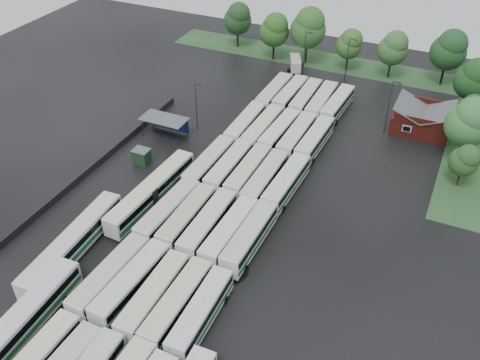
% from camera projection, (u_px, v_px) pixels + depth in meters
% --- Properties ---
extents(ground, '(160.00, 160.00, 0.00)m').
position_uv_depth(ground, '(191.00, 237.00, 74.32)').
color(ground, black).
rests_on(ground, ground).
extents(brick_building, '(10.07, 8.60, 5.39)m').
position_uv_depth(brick_building, '(422.00, 121.00, 96.34)').
color(brick_building, maroon).
rests_on(brick_building, ground).
extents(wash_shed, '(8.20, 4.20, 3.58)m').
position_uv_depth(wash_shed, '(165.00, 120.00, 94.43)').
color(wash_shed, '#2D2D30').
rests_on(wash_shed, ground).
extents(utility_hut, '(2.70, 2.20, 2.62)m').
position_uv_depth(utility_hut, '(142.00, 156.00, 88.20)').
color(utility_hut, '#143218').
rests_on(utility_hut, ground).
extents(grass_strip_north, '(80.00, 10.00, 0.01)m').
position_uv_depth(grass_strip_north, '(338.00, 63.00, 120.96)').
color(grass_strip_north, '#254C24').
rests_on(grass_strip_north, ground).
extents(grass_strip_east, '(10.00, 50.00, 0.01)m').
position_uv_depth(grass_strip_east, '(478.00, 142.00, 94.09)').
color(grass_strip_east, '#254C24').
rests_on(grass_strip_east, ground).
extents(west_fence, '(0.10, 50.00, 1.20)m').
position_uv_depth(west_fence, '(96.00, 166.00, 87.30)').
color(west_fence, '#2D2D30').
rests_on(west_fence, ground).
extents(bus_r1c0, '(3.20, 13.24, 3.66)m').
position_uv_depth(bus_r1c0, '(110.00, 277.00, 65.59)').
color(bus_r1c0, silver).
rests_on(bus_r1c0, ground).
extents(bus_r1c1, '(3.35, 13.27, 3.66)m').
position_uv_depth(bus_r1c1, '(132.00, 283.00, 64.77)').
color(bus_r1c1, silver).
rests_on(bus_r1c1, ground).
extents(bus_r1c2, '(3.01, 13.01, 3.61)m').
position_uv_depth(bus_r1c2, '(154.00, 296.00, 63.18)').
color(bus_r1c2, silver).
rests_on(bus_r1c2, ground).
extents(bus_r1c3, '(2.77, 12.91, 3.59)m').
position_uv_depth(bus_r1c3, '(177.00, 304.00, 62.24)').
color(bus_r1c3, silver).
rests_on(bus_r1c3, ground).
extents(bus_r1c4, '(2.96, 12.58, 3.48)m').
position_uv_depth(bus_r1c4, '(201.00, 313.00, 61.21)').
color(bus_r1c4, silver).
rests_on(bus_r1c4, ground).
extents(bus_r2c0, '(3.32, 13.18, 3.64)m').
position_uv_depth(bus_r2c0, '(168.00, 212.00, 75.62)').
color(bus_r2c0, silver).
rests_on(bus_r2c0, ground).
extents(bus_r2c1, '(2.72, 12.72, 3.54)m').
position_uv_depth(bus_r2c1, '(187.00, 218.00, 74.68)').
color(bus_r2c1, silver).
rests_on(bus_r2c1, ground).
extents(bus_r2c2, '(2.88, 13.15, 3.65)m').
position_uv_depth(bus_r2c2, '(208.00, 225.00, 73.44)').
color(bus_r2c2, silver).
rests_on(bus_r2c2, ground).
extents(bus_r2c3, '(3.00, 12.99, 3.60)m').
position_uv_depth(bus_r2c3, '(229.00, 232.00, 72.22)').
color(bus_r2c3, silver).
rests_on(bus_r2c3, ground).
extents(bus_r2c4, '(2.90, 13.09, 3.64)m').
position_uv_depth(bus_r2c4, '(250.00, 237.00, 71.40)').
color(bus_r2c4, silver).
rests_on(bus_r2c4, ground).
extents(bus_r3c0, '(2.96, 13.05, 3.62)m').
position_uv_depth(bus_r3c0, '(209.00, 164.00, 85.33)').
color(bus_r3c0, silver).
rests_on(bus_r3c0, ground).
extents(bus_r3c1, '(2.80, 12.92, 3.59)m').
position_uv_depth(bus_r3c1, '(229.00, 167.00, 84.59)').
color(bus_r3c1, silver).
rests_on(bus_r3c1, ground).
extents(bus_r3c2, '(2.74, 12.82, 3.57)m').
position_uv_depth(bus_r3c2, '(248.00, 172.00, 83.52)').
color(bus_r3c2, silver).
rests_on(bus_r3c2, ground).
extents(bus_r3c3, '(2.83, 13.03, 3.62)m').
position_uv_depth(bus_r3c3, '(265.00, 179.00, 81.97)').
color(bus_r3c3, silver).
rests_on(bus_r3c3, ground).
extents(bus_r3c4, '(3.17, 13.12, 3.63)m').
position_uv_depth(bus_r3c4, '(286.00, 183.00, 81.13)').
color(bus_r3c4, silver).
rests_on(bus_r3c4, ground).
extents(bus_r4c0, '(2.91, 13.00, 3.61)m').
position_uv_depth(bus_r4c0, '(246.00, 125.00, 95.15)').
color(bus_r4c0, silver).
rests_on(bus_r4c0, ground).
extents(bus_r4c1, '(2.94, 12.92, 3.58)m').
position_uv_depth(bus_r4c1, '(263.00, 128.00, 94.21)').
color(bus_r4c1, silver).
rests_on(bus_r4c1, ground).
extents(bus_r4c2, '(3.22, 12.77, 3.53)m').
position_uv_depth(bus_r4c2, '(279.00, 132.00, 93.20)').
color(bus_r4c2, silver).
rests_on(bus_r4c2, ground).
extents(bus_r4c3, '(2.90, 12.94, 3.59)m').
position_uv_depth(bus_r4c3, '(297.00, 136.00, 91.98)').
color(bus_r4c3, silver).
rests_on(bus_r4c3, ground).
extents(bus_r4c4, '(3.09, 12.85, 3.56)m').
position_uv_depth(bus_r4c4, '(315.00, 140.00, 91.04)').
color(bus_r4c4, silver).
rests_on(bus_r4c4, ground).
extents(bus_r5c0, '(2.81, 12.97, 3.61)m').
position_uv_depth(bus_r5c0, '(274.00, 93.00, 105.02)').
color(bus_r5c0, silver).
rests_on(bus_r5c0, ground).
extents(bus_r5c1, '(2.97, 12.76, 3.54)m').
position_uv_depth(bus_r5c1, '(290.00, 95.00, 104.42)').
color(bus_r5c1, silver).
rests_on(bus_r5c1, ground).
extents(bus_r5c2, '(2.85, 12.73, 3.53)m').
position_uv_depth(bus_r5c2, '(306.00, 98.00, 103.23)').
color(bus_r5c2, silver).
rests_on(bus_r5c2, ground).
extents(bus_r5c3, '(2.82, 12.90, 3.59)m').
position_uv_depth(bus_r5c3, '(321.00, 102.00, 102.04)').
color(bus_r5c3, silver).
rests_on(bus_r5c3, ground).
extents(bus_r5c4, '(3.26, 12.68, 3.50)m').
position_uv_depth(bus_r5c4, '(337.00, 105.00, 101.24)').
color(bus_r5c4, silver).
rests_on(bus_r5c4, ground).
extents(artic_bus_west_a, '(3.52, 19.76, 3.65)m').
position_uv_depth(artic_bus_west_a, '(17.00, 328.00, 59.45)').
color(artic_bus_west_a, silver).
rests_on(artic_bus_west_a, ground).
extents(artic_bus_west_b, '(3.60, 19.58, 3.61)m').
position_uv_depth(artic_bus_west_b, '(152.00, 192.00, 79.42)').
color(artic_bus_west_b, silver).
rests_on(artic_bus_west_b, ground).
extents(artic_bus_west_c, '(3.62, 19.49, 3.60)m').
position_uv_depth(artic_bus_west_c, '(73.00, 243.00, 70.44)').
color(artic_bus_west_c, silver).
rests_on(artic_bus_west_c, ground).
extents(minibus, '(4.28, 6.23, 2.56)m').
position_uv_depth(minibus, '(295.00, 63.00, 117.79)').
color(minibus, silver).
rests_on(minibus, ground).
extents(tree_north_0, '(6.53, 6.53, 10.82)m').
position_uv_depth(tree_north_0, '(238.00, 18.00, 124.56)').
color(tree_north_0, black).
rests_on(tree_north_0, ground).
extents(tree_north_1, '(6.64, 6.64, 11.00)m').
position_uv_depth(tree_north_1, '(275.00, 30.00, 118.49)').
color(tree_north_1, black).
rests_on(tree_north_1, ground).
extents(tree_north_2, '(7.82, 7.82, 12.95)m').
position_uv_depth(tree_north_2, '(309.00, 27.00, 116.13)').
color(tree_north_2, '#332214').
rests_on(tree_north_2, ground).
extents(tree_north_3, '(5.76, 5.76, 9.54)m').
position_uv_depth(tree_north_3, '(350.00, 44.00, 114.41)').
color(tree_north_3, black).
rests_on(tree_north_3, ground).
extents(tree_north_4, '(6.36, 6.36, 10.53)m').
position_uv_depth(tree_north_4, '(394.00, 48.00, 110.98)').
color(tree_north_4, black).
rests_on(tree_north_4, ground).
extents(tree_north_5, '(7.33, 7.33, 12.13)m').
position_uv_depth(tree_north_5, '(450.00, 50.00, 107.66)').
color(tree_north_5, black).
rests_on(tree_north_5, ground).
extents(tree_east_0, '(4.62, 4.59, 7.61)m').
position_uv_depth(tree_east_0, '(465.00, 160.00, 81.05)').
color(tree_east_0, '#382419').
rests_on(tree_east_0, ground).
extents(tree_east_1, '(7.27, 7.27, 12.04)m').
position_uv_depth(tree_east_1, '(470.00, 121.00, 84.68)').
color(tree_east_1, black).
rests_on(tree_east_1, ground).
extents(tree_east_2, '(4.92, 4.89, 8.11)m').
position_uv_depth(tree_east_2, '(471.00, 109.00, 93.13)').
color(tree_east_2, black).
rests_on(tree_east_2, ground).
extents(tree_east_3, '(6.83, 6.83, 11.31)m').
position_uv_depth(tree_east_3, '(474.00, 79.00, 98.13)').
color(tree_east_3, black).
rests_on(tree_east_3, ground).
extents(lamp_post_ne, '(1.57, 0.31, 10.23)m').
position_uv_depth(lamp_post_ne, '(390.00, 104.00, 93.19)').
color(lamp_post_ne, '#2D2D30').
rests_on(lamp_post_ne, ground).
extents(lamp_post_nw, '(1.44, 0.28, 9.37)m').
position_uv_depth(lamp_post_nw, '(197.00, 103.00, 94.41)').
color(lamp_post_nw, '#2D2D30').
rests_on(lamp_post_nw, ground).
extents(lamp_post_back_w, '(1.58, 0.31, 10.26)m').
position_uv_depth(lamp_post_back_w, '(305.00, 51.00, 111.55)').
color(lamp_post_back_w, '#2D2D30').
rests_on(lamp_post_back_w, ground).
extents(lamp_post_back_e, '(1.65, 0.32, 10.74)m').
position_uv_depth(lamp_post_back_e, '(348.00, 60.00, 107.45)').
color(lamp_post_back_e, '#2D2D30').
rests_on(lamp_post_back_e, ground).
extents(puddle_0, '(5.26, 5.26, 0.01)m').
position_uv_depth(puddle_0, '(86.00, 322.00, 62.56)').
color(puddle_0, black).
rests_on(puddle_0, ground).
extents(puddle_2, '(5.11, 5.11, 0.01)m').
position_uv_depth(puddle_2, '(161.00, 210.00, 79.09)').
color(puddle_2, black).
rests_on(puddle_2, ground).
extents(puddle_3, '(4.98, 4.98, 0.01)m').
position_uv_depth(puddle_3, '(230.00, 271.00, 69.22)').
color(puddle_3, black).
rests_on(puddle_3, ground).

